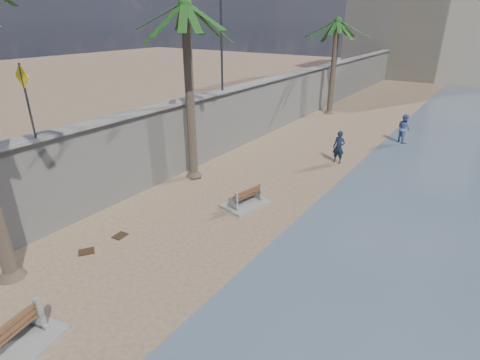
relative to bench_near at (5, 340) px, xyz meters
The scene contains 15 objects.
ground_plane 2.45m from the bench_near, 72.03° to the left, with size 140.00×140.00×0.00m, color #93745A.
seawall 22.78m from the bench_near, 101.30° to the left, with size 0.45×70.00×3.50m, color gray.
wall_cap 22.95m from the bench_near, 101.30° to the left, with size 0.80×70.00×0.12m, color gray.
end_building 54.71m from the bench_near, 91.32° to the left, with size 18.00×12.00×14.00m, color #B7AA93.
bench_near is the anchor object (origin of this frame).
bench_far 9.51m from the bench_near, 87.72° to the left, with size 1.67×2.12×0.79m.
palm_mid 13.39m from the bench_near, 108.13° to the left, with size 5.00×5.00×8.69m.
palm_back 28.04m from the bench_near, 96.39° to the left, with size 5.00×5.00×7.91m.
pedestrian_sign 7.42m from the bench_near, 138.25° to the left, with size 0.78×0.07×2.40m.
streetlight 16.19m from the bench_near, 106.94° to the left, with size 0.28×0.28×5.12m.
person_a 16.64m from the bench_near, 84.04° to the left, with size 0.73×0.50×2.04m, color #132236.
person_b 22.69m from the bench_near, 80.50° to the left, with size 0.97×0.75×2.01m, color #526CAA.
debris_b 4.20m from the bench_near, 120.96° to the left, with size 0.51×0.41×0.03m, color #382616.
debris_c 11.09m from the bench_near, 107.78° to the left, with size 0.66×0.53×0.03m, color #382616.
debris_d 5.31m from the bench_near, 112.48° to the left, with size 0.49×0.39×0.03m, color #382616.
Camera 1 is at (7.42, -4.53, 7.30)m, focal length 28.00 mm.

